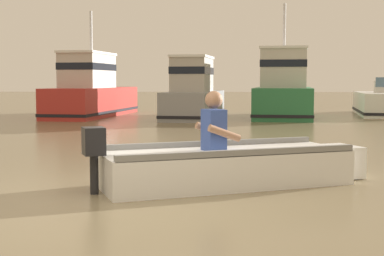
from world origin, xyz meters
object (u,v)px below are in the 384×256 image
object	(u,v)px
moored_boat_green	(283,92)
moored_boat_white	(381,104)
moored_boat_red	(92,93)
moored_boat_grey	(194,95)
rowboat_with_person	(230,165)

from	to	relation	value
moored_boat_green	moored_boat_white	bearing A→B (deg)	26.33
moored_boat_red	moored_boat_white	world-z (taller)	moored_boat_red
moored_boat_grey	moored_boat_green	xyz separation A→B (m)	(3.17, 0.32, 0.11)
rowboat_with_person	moored_boat_white	xyz separation A→B (m)	(5.96, 14.86, 0.16)
moored_boat_red	moored_boat_green	size ratio (longest dim) A/B	1.25
moored_boat_red	moored_boat_white	xyz separation A→B (m)	(10.98, 1.45, -0.46)
moored_boat_red	moored_boat_grey	xyz separation A→B (m)	(3.85, -0.84, -0.07)
moored_boat_grey	moored_boat_green	world-z (taller)	moored_boat_green
rowboat_with_person	moored_boat_white	size ratio (longest dim) A/B	0.71
moored_boat_grey	moored_boat_green	bearing A→B (deg)	5.79
moored_boat_red	moored_boat_green	world-z (taller)	moored_boat_green
rowboat_with_person	moored_boat_green	distance (m)	13.08
moored_boat_red	moored_boat_white	distance (m)	11.08
rowboat_with_person	moored_boat_green	world-z (taller)	moored_boat_green
rowboat_with_person	moored_boat_green	size ratio (longest dim) A/B	0.71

